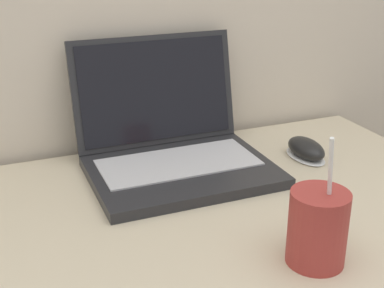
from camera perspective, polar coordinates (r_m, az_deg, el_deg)
The scene contains 3 objects.
laptop at distance 1.06m, azimuth -2.12°, elevation 0.20°, with size 0.35×0.31×0.24m.
drink_cup at distance 0.78m, azimuth 13.27°, elevation -8.56°, with size 0.08×0.08×0.20m.
computer_mouse at distance 1.13m, azimuth 12.06°, elevation -0.59°, with size 0.06×0.11×0.04m.
Camera 1 is at (-0.32, -0.36, 1.18)m, focal length 50.00 mm.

